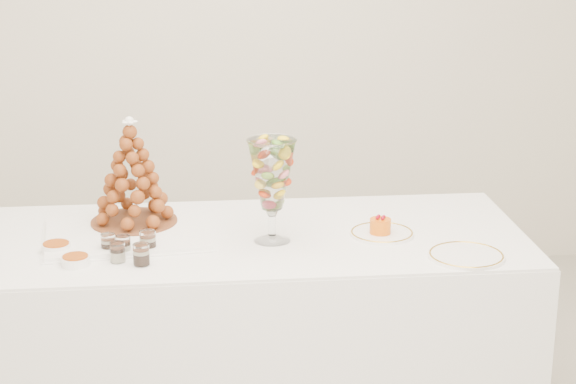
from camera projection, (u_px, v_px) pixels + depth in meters
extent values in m
cube|color=beige|center=(225.00, 8.00, 4.75)|extent=(4.50, 0.04, 2.80)
cube|color=white|center=(234.00, 339.00, 3.50)|extent=(2.10, 0.90, 0.78)
cube|color=white|center=(232.00, 237.00, 3.38)|extent=(2.09, 0.89, 0.01)
cube|color=white|center=(127.00, 234.00, 3.37)|extent=(0.59, 0.46, 0.02)
cylinder|color=white|center=(272.00, 238.00, 3.33)|extent=(0.13, 0.13, 0.02)
cylinder|color=white|center=(272.00, 223.00, 3.32)|extent=(0.03, 0.03, 0.09)
sphere|color=white|center=(272.00, 211.00, 3.30)|extent=(0.04, 0.04, 0.04)
cylinder|color=white|center=(382.00, 233.00, 3.39)|extent=(0.23, 0.23, 0.01)
cylinder|color=white|center=(466.00, 256.00, 3.18)|extent=(0.25, 0.25, 0.01)
cylinder|color=white|center=(108.00, 243.00, 3.21)|extent=(0.06, 0.06, 0.07)
cylinder|color=white|center=(123.00, 245.00, 3.19)|extent=(0.06, 0.06, 0.07)
cylinder|color=white|center=(148.00, 241.00, 3.22)|extent=(0.06, 0.06, 0.07)
cylinder|color=white|center=(118.00, 252.00, 3.13)|extent=(0.06, 0.06, 0.07)
cylinder|color=white|center=(141.00, 255.00, 3.10)|extent=(0.07, 0.07, 0.07)
cylinder|color=white|center=(56.00, 248.00, 3.22)|extent=(0.10, 0.10, 0.03)
cylinder|color=white|center=(76.00, 261.00, 3.11)|extent=(0.09, 0.09, 0.03)
cylinder|color=brown|center=(134.00, 221.00, 3.47)|extent=(0.31, 0.31, 0.01)
cone|color=brown|center=(132.00, 171.00, 3.41)|extent=(0.29, 0.29, 0.37)
sphere|color=white|center=(129.00, 122.00, 3.36)|extent=(0.04, 0.04, 0.04)
cylinder|color=orange|center=(380.00, 226.00, 3.37)|extent=(0.07, 0.07, 0.05)
sphere|color=maroon|center=(384.00, 217.00, 3.36)|extent=(0.01, 0.01, 0.01)
sphere|color=maroon|center=(379.00, 216.00, 3.37)|extent=(0.01, 0.01, 0.01)
sphere|color=maroon|center=(377.00, 218.00, 3.35)|extent=(0.01, 0.01, 0.01)
sphere|color=maroon|center=(382.00, 218.00, 3.35)|extent=(0.01, 0.01, 0.01)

